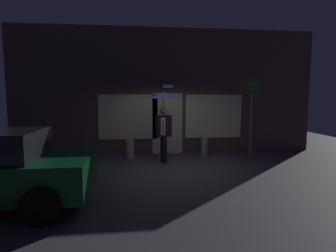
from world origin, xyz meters
The scene contains 6 objects.
ground_plane centered at (0.00, 0.00, 0.00)m, with size 18.00×18.00×0.00m, color #423F44.
building_facade centered at (0.00, 2.35, 2.24)m, with size 11.00×0.48×4.52m.
person_with_umbrella centered at (-0.28, 0.80, 1.71)m, with size 1.06×1.06×2.22m.
street_sign_post centered at (2.61, 0.85, 1.50)m, with size 0.40×0.07×2.67m.
sidewalk_bollard centered at (1.27, 1.64, 0.33)m, with size 0.23×0.23×0.66m, color #9E998E.
sidewalk_bollard_2 centered at (-1.35, 1.45, 0.31)m, with size 0.29×0.29×0.62m, color #B2A899.
Camera 1 is at (-1.15, -7.73, 2.08)m, focal length 29.42 mm.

